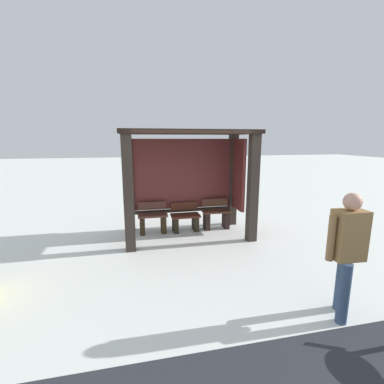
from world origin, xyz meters
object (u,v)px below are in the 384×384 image
at_px(bench_center_inside, 185,219).
at_px(person_walking, 347,247).
at_px(bus_shelter, 190,165).
at_px(bench_right_inside, 216,216).
at_px(bench_left_inside, 153,220).

xyz_separation_m(bench_center_inside, person_walking, (1.37, -3.77, 0.67)).
bearing_deg(bench_center_inside, bus_shelter, -57.14).
relative_size(bench_center_inside, bench_right_inside, 0.94).
height_order(bus_shelter, bench_center_inside, bus_shelter).
height_order(bench_center_inside, bench_right_inside, bench_right_inside).
bearing_deg(bench_left_inside, person_walking, -59.75).
xyz_separation_m(bus_shelter, bench_left_inside, (-0.93, 0.16, -1.37)).
relative_size(bus_shelter, bench_left_inside, 3.96).
bearing_deg(bench_right_inside, bench_center_inside, 179.88).
height_order(bench_left_inside, person_walking, person_walking).
height_order(bench_center_inside, person_walking, person_walking).
height_order(bus_shelter, person_walking, bus_shelter).
bearing_deg(bench_right_inside, person_walking, -81.74).
distance_m(bus_shelter, bench_center_inside, 1.42).
bearing_deg(bus_shelter, bench_left_inside, 170.35).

